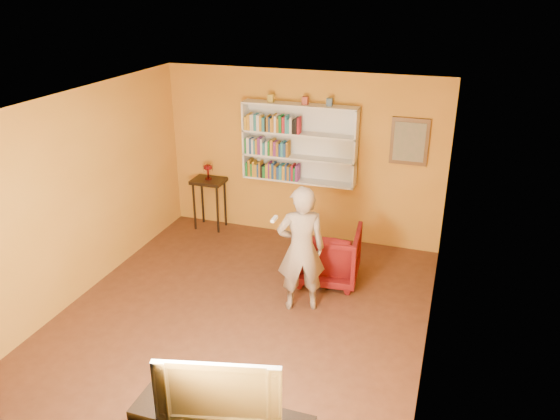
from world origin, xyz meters
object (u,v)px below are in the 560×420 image
object	(u,v)px
console_table	(209,188)
armchair	(328,254)
ruby_lustre	(208,169)
television	(220,386)
bookshelf	(300,143)
person	(301,249)

from	to	relation	value
console_table	armchair	world-z (taller)	console_table
console_table	ruby_lustre	world-z (taller)	ruby_lustre
armchair	television	world-z (taller)	television
bookshelf	armchair	distance (m)	1.90
console_table	television	distance (m)	5.03
bookshelf	armchair	bearing A→B (deg)	-57.40
console_table	television	bearing A→B (deg)	-63.51
person	armchair	bearing A→B (deg)	-123.69
ruby_lustre	person	bearing A→B (deg)	-41.05
console_table	ruby_lustre	size ratio (longest dim) A/B	3.37
ruby_lustre	person	distance (m)	2.88
console_table	armchair	bearing A→B (deg)	-24.91
armchair	ruby_lustre	bearing A→B (deg)	-30.12
console_table	ruby_lustre	xyz separation A→B (m)	(-0.00, 0.00, 0.34)
bookshelf	person	world-z (taller)	bookshelf
ruby_lustre	armchair	bearing A→B (deg)	-24.91
armchair	bookshelf	bearing A→B (deg)	-62.61
console_table	ruby_lustre	bearing A→B (deg)	126.87
bookshelf	television	bearing A→B (deg)	-81.37
bookshelf	armchair	world-z (taller)	bookshelf
console_table	person	size ratio (longest dim) A/B	0.52
ruby_lustre	television	bearing A→B (deg)	-63.51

